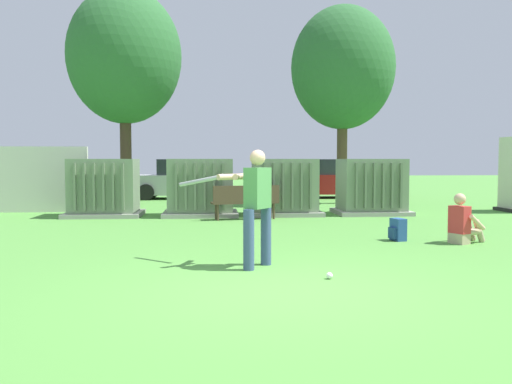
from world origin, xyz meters
name	(u,v)px	position (x,y,z in m)	size (l,w,h in m)	color
ground_plane	(286,291)	(0.00, 0.00, 0.00)	(96.00, 96.00, 0.00)	#51933D
fence_panel	(7,179)	(-7.11, 10.50, 1.00)	(4.80, 0.12, 2.00)	beige
transformer_west	(104,188)	(-3.96, 9.17, 0.79)	(2.10, 1.70, 1.62)	#9E9B93
transformer_mid_west	(200,188)	(-1.24, 9.05, 0.79)	(2.10, 1.70, 1.62)	#9E9B93
transformer_mid_east	(284,188)	(1.17, 9.14, 0.79)	(2.10, 1.70, 1.62)	#9E9B93
transformer_east	(371,187)	(3.75, 9.16, 0.79)	(2.10, 1.70, 1.62)	#9E9B93
park_bench	(246,200)	(-0.02, 7.92, 0.54)	(1.84, 0.71, 0.92)	#4C3828
batter	(254,202)	(-0.27, 1.51, 0.98)	(1.43, 1.18, 1.74)	#384C75
sports_ball	(329,276)	(0.67, 0.61, 0.04)	(0.09, 0.09, 0.09)	white
seated_spectator	(463,224)	(3.87, 3.49, 0.38)	(0.79, 0.67, 0.96)	tan
backpack	(398,230)	(2.75, 3.92, 0.21)	(0.32, 0.36, 0.44)	#264C8C
tree_left	(125,57)	(-3.95, 13.01, 5.18)	(3.95, 3.95, 7.56)	#4C3828
tree_center_left	(343,68)	(3.81, 13.09, 4.90)	(3.74, 3.74, 7.15)	brown
parked_car_leftmost	(50,181)	(-7.43, 15.86, 0.75)	(4.28, 2.08, 1.62)	#B2B2B7
parked_car_left_of_center	(182,180)	(-2.15, 15.97, 0.75)	(4.27, 2.06, 1.62)	#B2B2B7
parked_car_right_of_center	(325,180)	(3.82, 16.10, 0.75)	(4.21, 1.95, 1.62)	maroon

